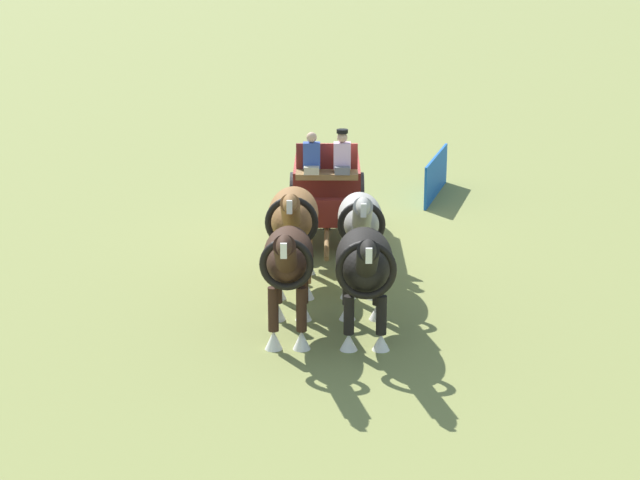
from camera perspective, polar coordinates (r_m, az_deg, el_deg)
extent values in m
plane|color=olive|center=(24.40, 0.37, 0.18)|extent=(220.00, 220.00, 0.00)
cube|color=maroon|center=(24.08, 0.37, 3.05)|extent=(2.82, 2.02, 1.04)
cube|color=brown|center=(22.46, 0.37, 3.53)|extent=(0.86, 1.41, 0.12)
cube|color=maroon|center=(22.25, 0.37, 1.47)|extent=(0.51, 1.19, 0.60)
cube|color=maroon|center=(22.68, 0.37, 4.52)|extent=(0.37, 1.29, 0.55)
cube|color=black|center=(24.23, 0.37, 1.63)|extent=(2.76, 0.82, 0.16)
cylinder|color=black|center=(23.26, 2.41, 0.98)|extent=(1.25, 0.38, 1.27)
cylinder|color=black|center=(23.26, 2.41, 0.98)|extent=(0.24, 0.22, 0.20)
cylinder|color=black|center=(23.26, -1.68, 0.98)|extent=(1.25, 0.38, 1.27)
cylinder|color=black|center=(23.26, -1.68, 0.98)|extent=(0.24, 0.22, 0.20)
cylinder|color=black|center=(25.23, 2.26, 2.22)|extent=(1.25, 0.38, 1.27)
cylinder|color=black|center=(25.23, 2.26, 2.22)|extent=(0.24, 0.22, 0.20)
cylinder|color=black|center=(25.23, -1.51, 2.22)|extent=(1.25, 0.38, 1.27)
cylinder|color=black|center=(25.23, -1.51, 2.22)|extent=(0.24, 0.22, 0.20)
cylinder|color=brown|center=(21.73, 0.36, 0.01)|extent=(2.55, 0.72, 0.10)
cube|color=slate|center=(22.32, 1.20, 3.81)|extent=(0.46, 0.41, 0.16)
cube|color=silver|center=(22.38, 1.20, 4.56)|extent=(0.32, 0.41, 0.55)
sphere|color=tan|center=(22.30, 1.20, 5.53)|extent=(0.22, 0.22, 0.22)
cylinder|color=black|center=(22.27, 1.21, 5.86)|extent=(0.24, 0.24, 0.08)
cube|color=#BCB293|center=(22.32, -0.45, 3.81)|extent=(0.46, 0.41, 0.16)
cube|color=#334C99|center=(22.38, -0.45, 4.57)|extent=(0.32, 0.41, 0.55)
sphere|color=tan|center=(22.30, -0.45, 5.53)|extent=(0.22, 0.22, 0.22)
ellipsoid|color=#9E998E|center=(20.68, 2.16, 1.25)|extent=(2.21, 1.33, 0.87)
cylinder|color=#9E998E|center=(20.20, 2.87, -1.30)|extent=(0.18, 0.18, 0.74)
cone|color=silver|center=(20.37, 2.85, -2.71)|extent=(0.30, 0.30, 0.32)
cylinder|color=#9E998E|center=(20.19, 1.52, -1.30)|extent=(0.18, 0.18, 0.74)
cone|color=silver|center=(20.36, 1.51, -2.71)|extent=(0.30, 0.30, 0.32)
cylinder|color=#9E998E|center=(21.58, 2.72, -0.13)|extent=(0.18, 0.18, 0.74)
cone|color=silver|center=(21.74, 2.70, -1.46)|extent=(0.30, 0.30, 0.32)
cylinder|color=#9E998E|center=(21.57, 1.45, -0.13)|extent=(0.18, 0.18, 0.74)
cone|color=silver|center=(21.72, 1.44, -1.46)|extent=(0.30, 0.30, 0.32)
cylinder|color=#9E998E|center=(19.33, 2.28, 1.35)|extent=(1.00, 0.57, 0.81)
ellipsoid|color=#9E998E|center=(18.90, 2.33, 1.81)|extent=(0.64, 0.40, 0.32)
cube|color=silver|center=(18.63, 2.35, 1.59)|extent=(0.08, 0.11, 0.24)
torus|color=black|center=(19.76, 2.24, 0.82)|extent=(0.33, 0.90, 0.90)
cylinder|color=black|center=(21.80, 2.07, 1.24)|extent=(0.14, 0.14, 0.80)
ellipsoid|color=brown|center=(20.66, -1.44, 1.41)|extent=(2.36, 1.47, 0.98)
cylinder|color=brown|center=(20.15, -0.73, -1.32)|extent=(0.18, 0.18, 0.74)
cone|color=silver|center=(20.31, -0.73, -2.74)|extent=(0.30, 0.30, 0.32)
cylinder|color=brown|center=(20.16, -2.26, -1.32)|extent=(0.18, 0.18, 0.74)
cone|color=silver|center=(20.33, -2.24, -2.74)|extent=(0.30, 0.30, 0.32)
cylinder|color=brown|center=(21.61, -0.65, -0.08)|extent=(0.18, 0.18, 0.74)
cone|color=silver|center=(21.76, -0.65, -1.42)|extent=(0.30, 0.30, 0.32)
cylinder|color=brown|center=(21.62, -2.07, -0.07)|extent=(0.18, 0.18, 0.74)
cone|color=silver|center=(21.78, -2.06, -1.41)|extent=(0.30, 0.30, 0.32)
cylinder|color=brown|center=(19.25, -1.58, 1.52)|extent=(1.00, 0.57, 0.81)
ellipsoid|color=brown|center=(18.83, -1.62, 1.99)|extent=(0.64, 0.40, 0.32)
cube|color=silver|center=(18.56, -1.65, 1.78)|extent=(0.08, 0.11, 0.24)
torus|color=black|center=(19.69, -1.54, 0.94)|extent=(0.35, 1.00, 1.00)
cylinder|color=black|center=(21.85, -1.34, 1.43)|extent=(0.14, 0.14, 0.80)
ellipsoid|color=black|center=(18.19, 2.39, -1.02)|extent=(2.24, 1.45, 0.99)
cylinder|color=black|center=(17.77, 3.32, -4.05)|extent=(0.18, 0.18, 0.67)
cone|color=silver|center=(17.94, 3.29, -5.49)|extent=(0.30, 0.30, 0.29)
cylinder|color=black|center=(17.75, 1.56, -4.05)|extent=(0.18, 0.18, 0.67)
cone|color=silver|center=(17.92, 1.55, -5.49)|extent=(0.30, 0.30, 0.29)
cylinder|color=black|center=(19.13, 3.11, -2.53)|extent=(0.18, 0.18, 0.67)
cone|color=silver|center=(19.29, 3.09, -3.88)|extent=(0.30, 0.30, 0.29)
cylinder|color=black|center=(19.11, 1.48, -2.53)|extent=(0.18, 0.18, 0.67)
cone|color=silver|center=(19.27, 1.47, -3.88)|extent=(0.30, 0.30, 0.29)
cylinder|color=black|center=(16.83, 2.55, -1.03)|extent=(1.00, 0.57, 0.81)
ellipsoid|color=black|center=(16.41, 2.61, -0.56)|extent=(0.64, 0.40, 0.32)
cube|color=silver|center=(16.14, 2.64, -0.85)|extent=(0.08, 0.11, 0.24)
torus|color=black|center=(17.28, 2.50, -1.63)|extent=(0.36, 1.01, 1.01)
cylinder|color=black|center=(19.32, 2.28, -0.90)|extent=(0.14, 0.14, 0.80)
ellipsoid|color=#331E14|center=(18.17, -1.70, -0.77)|extent=(2.12, 1.30, 0.86)
cylinder|color=#331E14|center=(17.75, -1.00, -3.74)|extent=(0.18, 0.18, 0.77)
cone|color=silver|center=(17.95, -0.99, -5.38)|extent=(0.30, 0.30, 0.33)
cylinder|color=#331E14|center=(17.77, -2.53, -3.73)|extent=(0.18, 0.18, 0.77)
cone|color=silver|center=(17.97, -2.50, -5.38)|extent=(0.30, 0.30, 0.33)
cylinder|color=#331E14|center=(19.05, -0.90, -2.30)|extent=(0.18, 0.18, 0.77)
cone|color=silver|center=(19.24, -0.89, -3.85)|extent=(0.30, 0.30, 0.33)
cylinder|color=#331E14|center=(19.07, -2.32, -2.30)|extent=(0.18, 0.18, 0.77)
cone|color=silver|center=(19.25, -2.30, -3.84)|extent=(0.30, 0.30, 0.33)
cylinder|color=#331E14|center=(16.86, -1.87, -0.78)|extent=(1.00, 0.57, 0.81)
ellipsoid|color=#331E14|center=(16.43, -1.93, -0.30)|extent=(0.64, 0.40, 0.32)
cube|color=silver|center=(16.16, -1.97, -0.59)|extent=(0.08, 0.11, 0.24)
torus|color=black|center=(17.29, -1.81, -1.32)|extent=(0.33, 0.89, 0.89)
cylinder|color=black|center=(19.25, -1.58, -0.70)|extent=(0.14, 0.14, 0.80)
cube|color=#1959B2|center=(28.17, 6.25, 3.47)|extent=(3.20, 0.14, 1.10)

